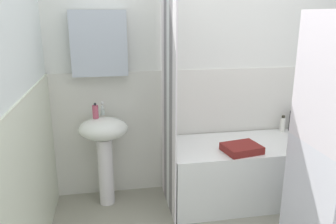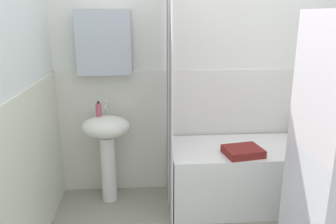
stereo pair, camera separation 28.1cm
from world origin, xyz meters
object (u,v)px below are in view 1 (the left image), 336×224
soap_dispenser (95,111)px  conditioner_bottle (292,120)px  bathtub (244,171)px  sink (104,142)px  body_wash_bottle (283,124)px  towel_folded (242,148)px

soap_dispenser → conditioner_bottle: bearing=3.4°
bathtub → conditioner_bottle: bearing=23.4°
sink → conditioner_bottle: (1.89, 0.12, 0.06)m
soap_dispenser → body_wash_bottle: (1.84, 0.10, -0.26)m
soap_dispenser → towel_folded: soap_dispenser is taller
conditioner_bottle → towel_folded: (-0.72, -0.44, -0.08)m
bathtub → conditioner_bottle: conditioner_bottle is taller
conditioner_bottle → towel_folded: conditioner_bottle is taller
towel_folded → bathtub: bearing=57.9°
body_wash_bottle → towel_folded: size_ratio=0.55×
sink → conditioner_bottle: size_ratio=3.63×
sink → bathtub: 1.33m
bathtub → body_wash_bottle: body_wash_bottle is taller
sink → bathtub: bearing=-6.2°
bathtub → body_wash_bottle: bearing=26.8°
body_wash_bottle → soap_dispenser: bearing=-176.8°
sink → soap_dispenser: bearing=170.8°
soap_dispenser → body_wash_bottle: soap_dispenser is taller
bathtub → sink: bearing=173.8°
sink → conditioner_bottle: 1.90m
soap_dispenser → bathtub: 1.48m
conditioner_bottle → bathtub: bearing=-156.6°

